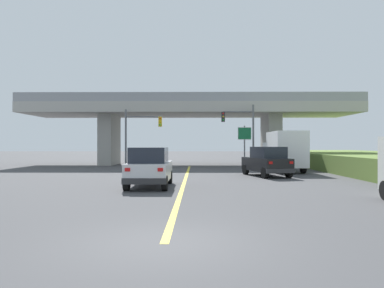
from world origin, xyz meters
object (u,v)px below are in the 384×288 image
object	(u,v)px
suv_lead	(150,167)
box_truck	(284,151)
traffic_signal_nearside	(243,128)
highway_sign	(245,137)
suv_crossing	(267,161)
traffic_signal_farside	(138,130)

from	to	relation	value
suv_lead	box_truck	bearing A→B (deg)	49.06
traffic_signal_nearside	highway_sign	bearing A→B (deg)	78.12
suv_crossing	traffic_signal_nearside	world-z (taller)	traffic_signal_nearside
suv_lead	highway_sign	size ratio (longest dim) A/B	1.07
highway_sign	suv_lead	bearing A→B (deg)	-111.65
suv_lead	box_truck	size ratio (longest dim) A/B	0.68
suv_lead	highway_sign	xyz separation A→B (m)	(7.19, 18.13, 1.89)
traffic_signal_nearside	highway_sign	world-z (taller)	traffic_signal_nearside
suv_lead	traffic_signal_farside	distance (m)	16.89
box_truck	traffic_signal_farside	bearing A→B (deg)	156.21
traffic_signal_nearside	highway_sign	xyz separation A→B (m)	(0.43, 2.02, -0.88)
box_truck	highway_sign	size ratio (longest dim) A/B	1.58
suv_crossing	traffic_signal_farside	xyz separation A→B (m)	(-10.38, 9.90, 2.53)
suv_crossing	traffic_signal_farside	size ratio (longest dim) A/B	0.85
box_truck	traffic_signal_farside	world-z (taller)	traffic_signal_farside
suv_crossing	traffic_signal_farside	world-z (taller)	traffic_signal_farside
suv_lead	traffic_signal_nearside	size ratio (longest dim) A/B	0.73
suv_lead	traffic_signal_nearside	xyz separation A→B (m)	(6.77, 16.10, 2.77)
traffic_signal_nearside	highway_sign	size ratio (longest dim) A/B	1.46
suv_crossing	traffic_signal_nearside	size ratio (longest dim) A/B	0.80
box_truck	highway_sign	xyz separation A→B (m)	(-2.21, 7.29, 1.25)
box_truck	highway_sign	distance (m)	7.72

